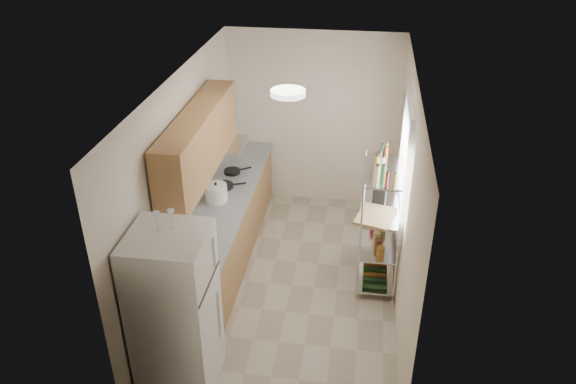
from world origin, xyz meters
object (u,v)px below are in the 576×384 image
(espresso_machine, at_px, (380,192))
(frying_pan_large, at_px, (224,186))
(rice_cooker, at_px, (216,193))
(refrigerator, at_px, (175,312))
(cutting_board, at_px, (375,216))

(espresso_machine, bearing_deg, frying_pan_large, 179.24)
(rice_cooker, distance_m, espresso_machine, 1.98)
(refrigerator, bearing_deg, frying_pan_large, 92.80)
(rice_cooker, bearing_deg, espresso_machine, 1.79)
(frying_pan_large, bearing_deg, espresso_machine, -31.04)
(refrigerator, height_order, cutting_board, refrigerator)
(cutting_board, height_order, espresso_machine, espresso_machine)
(refrigerator, xyz_separation_m, rice_cooker, (-0.12, 1.98, 0.16))
(refrigerator, relative_size, frying_pan_large, 6.70)
(refrigerator, distance_m, frying_pan_large, 2.33)
(rice_cooker, xyz_separation_m, frying_pan_large, (0.00, 0.35, -0.09))
(espresso_machine, bearing_deg, rice_cooker, -170.77)
(cutting_board, bearing_deg, frying_pan_large, 161.47)
(refrigerator, distance_m, rice_cooker, 1.99)
(frying_pan_large, height_order, espresso_machine, espresso_machine)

